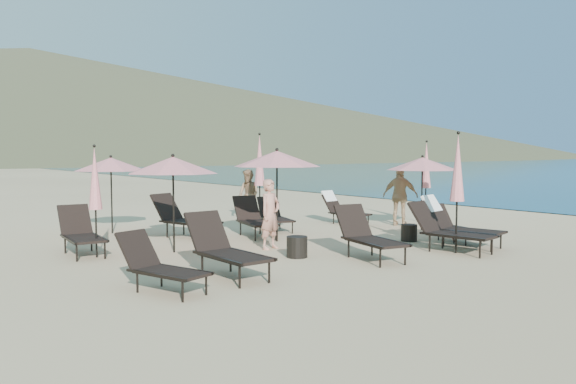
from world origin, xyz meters
TOP-DOWN VIEW (x-y plane):
  - ground at (0.00, 0.00)m, footprint 800.00×800.00m
  - volcanic_headland at (71.37, 302.62)m, footprint 690.00×690.00m
  - lounger_0 at (-5.42, -0.16)m, footprint 1.04×1.65m
  - lounger_1 at (-4.08, 0.15)m, footprint 0.76×1.86m
  - lounger_2 at (-0.98, -0.17)m, footprint 1.03×1.89m
  - lounger_3 at (0.97, -0.63)m, footprint 0.97×1.89m
  - lounger_4 at (1.74, -0.26)m, footprint 1.01×1.90m
  - lounger_5 at (2.27, 0.22)m, footprint 0.84×1.56m
  - lounger_6 at (-5.39, 3.80)m, footprint 0.77×1.76m
  - lounger_7 at (-2.60, 4.68)m, footprint 1.27×1.98m
  - lounger_8 at (-1.10, 3.76)m, footprint 1.01×1.81m
  - lounger_9 at (-0.08, 4.27)m, footprint 0.99×1.64m
  - lounger_10 at (2.39, 4.26)m, footprint 0.77×1.61m
  - umbrella_open_0 at (-3.75, 2.83)m, footprint 1.95×1.95m
  - umbrella_open_1 at (-1.14, 2.70)m, footprint 2.07×2.07m
  - umbrella_open_2 at (3.17, 1.90)m, footprint 1.91×1.91m
  - umbrella_open_3 at (-3.80, 6.41)m, footprint 1.91×1.91m
  - umbrella_closed_0 at (0.96, -0.84)m, footprint 0.30×0.30m
  - umbrella_closed_1 at (4.47, 2.83)m, footprint 0.29×0.29m
  - umbrella_closed_2 at (-5.26, 3.23)m, footprint 0.27×0.27m
  - umbrella_closed_3 at (0.28, 5.52)m, footprint 0.32×0.32m
  - side_table_0 at (-2.02, 0.79)m, footprint 0.43×0.43m
  - side_table_1 at (1.40, 0.81)m, footprint 0.39×0.39m
  - beachgoer_a at (-1.87, 1.93)m, footprint 0.63×0.49m
  - beachgoer_b at (0.65, 6.69)m, footprint 0.67×0.83m
  - beachgoer_c at (3.45, 2.92)m, footprint 0.87×1.09m

SIDE VIEW (x-z plane):
  - ground at x=0.00m, z-range 0.00..0.00m
  - side_table_1 at x=1.40m, z-range 0.00..0.41m
  - side_table_0 at x=-2.02m, z-range 0.00..0.43m
  - lounger_5 at x=2.27m, z-range -0.03..0.82m
  - lounger_9 at x=-0.08m, z-range -0.03..0.86m
  - lounger_0 at x=-5.42m, z-range -0.03..0.86m
  - lounger_8 at x=-1.10m, z-range -0.03..0.95m
  - lounger_10 at x=2.39m, z-range -0.02..0.94m
  - lounger_6 at x=-5.39m, z-range -0.03..0.96m
  - lounger_2 at x=-0.98m, z-range -0.03..1.00m
  - lounger_3 at x=0.97m, z-range -0.03..1.00m
  - lounger_1 at x=-4.08m, z-range -0.03..1.02m
  - lounger_7 at x=-2.60m, z-range -0.03..1.03m
  - lounger_4 at x=1.74m, z-range -0.02..1.10m
  - beachgoer_a at x=-1.87m, z-range 0.00..1.54m
  - beachgoer_b at x=0.65m, z-range 0.00..1.60m
  - beachgoer_c at x=3.45m, z-range 0.00..1.74m
  - umbrella_closed_2 at x=-5.26m, z-range 0.45..2.73m
  - umbrella_closed_1 at x=4.47m, z-range 0.49..2.97m
  - umbrella_closed_0 at x=0.96m, z-range 0.50..3.07m
  - umbrella_open_2 at x=3.17m, z-range 0.79..2.84m
  - umbrella_open_3 at x=-3.80m, z-range 0.79..2.84m
  - umbrella_open_0 at x=-3.75m, z-range 0.80..2.90m
  - umbrella_closed_3 at x=0.28m, z-range 0.53..3.22m
  - umbrella_open_1 at x=-1.14m, z-range 0.86..3.09m
  - volcanic_headland at x=71.37m, z-range -1.01..53.99m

